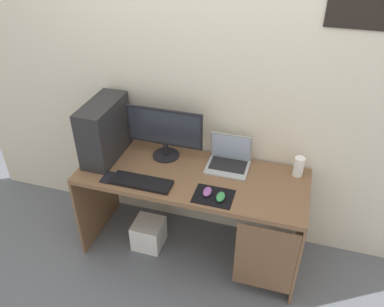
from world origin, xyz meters
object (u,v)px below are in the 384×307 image
at_px(laptop, 229,160).
at_px(cell_phone, 108,177).
at_px(keyboard, 142,182).
at_px(pc_tower, 104,130).
at_px(subwoofer, 149,233).
at_px(mouse_left, 207,192).
at_px(monitor, 165,132).
at_px(mouse_right, 221,197).
at_px(speaker, 299,167).

distance_m(laptop, cell_phone, 0.87).
distance_m(laptop, keyboard, 0.65).
distance_m(pc_tower, subwoofer, 0.92).
relative_size(mouse_left, subwoofer, 0.42).
xyz_separation_m(monitor, mouse_right, (0.51, -0.36, -0.19)).
relative_size(speaker, subwoofer, 0.63).
bearing_deg(mouse_left, keyboard, -177.50).
relative_size(laptop, mouse_left, 3.13).
distance_m(pc_tower, speaker, 1.41).
height_order(laptop, subwoofer, laptop).
height_order(laptop, mouse_left, laptop).
relative_size(pc_tower, monitor, 0.83).
bearing_deg(keyboard, pc_tower, 147.04).
xyz_separation_m(mouse_right, subwoofer, (-0.60, 0.14, -0.65)).
relative_size(mouse_left, mouse_right, 1.00).
bearing_deg(mouse_left, subwoofer, 167.06).
bearing_deg(mouse_right, monitor, 144.48).
height_order(speaker, mouse_left, speaker).
bearing_deg(pc_tower, keyboard, -32.96).
distance_m(pc_tower, monitor, 0.44).
relative_size(pc_tower, keyboard, 1.12).
xyz_separation_m(mouse_left, mouse_right, (0.09, -0.02, 0.00)).
bearing_deg(subwoofer, cell_phone, -144.62).
xyz_separation_m(monitor, subwoofer, (-0.09, -0.22, -0.84)).
xyz_separation_m(mouse_right, cell_phone, (-0.80, -0.00, -0.02)).
height_order(mouse_right, subwoofer, mouse_right).
bearing_deg(monitor, subwoofer, -112.15).
bearing_deg(speaker, keyboard, -158.11).
xyz_separation_m(cell_phone, subwoofer, (0.20, 0.15, -0.63)).
bearing_deg(mouse_left, monitor, 140.74).
height_order(mouse_right, cell_phone, mouse_right).
relative_size(monitor, speaker, 3.92).
bearing_deg(pc_tower, monitor, 14.65).
distance_m(speaker, cell_phone, 1.33).
xyz_separation_m(pc_tower, subwoofer, (0.33, -0.11, -0.85)).
distance_m(monitor, keyboard, 0.41).
bearing_deg(cell_phone, monitor, 51.25).
xyz_separation_m(pc_tower, keyboard, (0.38, -0.25, -0.21)).
relative_size(keyboard, cell_phone, 3.23).
bearing_deg(subwoofer, speaker, 14.35).
bearing_deg(monitor, mouse_right, -35.52).
distance_m(mouse_left, subwoofer, 0.83).
distance_m(laptop, speaker, 0.49).
bearing_deg(laptop, mouse_left, -100.09).
bearing_deg(cell_phone, pc_tower, 116.98).
distance_m(mouse_right, subwoofer, 0.89).
bearing_deg(laptop, subwoofer, -156.64).
bearing_deg(subwoofer, pc_tower, 161.66).
xyz_separation_m(pc_tower, mouse_right, (0.93, -0.25, -0.20)).
distance_m(mouse_right, cell_phone, 0.80).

